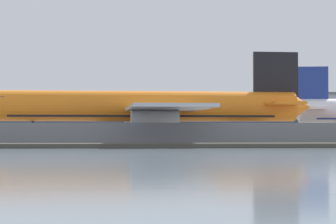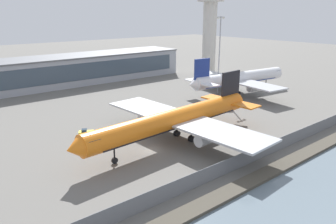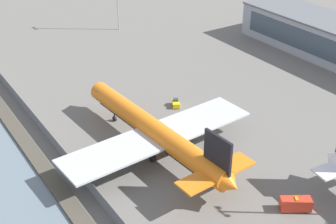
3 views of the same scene
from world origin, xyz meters
name	(u,v)px [view 1 (image 1 of 3)]	position (x,y,z in m)	size (l,w,h in m)	color
ground_plane	(97,143)	(0.00, 0.00, 0.00)	(500.00, 500.00, 0.00)	#66635E
shoreline_seawall	(85,146)	(0.00, -20.50, 0.25)	(320.00, 3.00, 0.50)	#474238
perimeter_fence	(88,135)	(0.00, -16.00, 1.35)	(280.00, 0.10, 2.70)	slate
cargo_jet_orange	(149,108)	(7.09, 0.44, 4.93)	(47.78, 41.44, 12.92)	orange
baggage_tug	(60,136)	(-6.67, 14.88, 0.81)	(3.57, 2.97, 1.80)	yellow
ops_van	(326,133)	(34.91, 10.90, 1.28)	(4.54, 5.52, 2.48)	red
terminal_building	(161,115)	(11.33, 70.52, 5.32)	(97.26, 17.27, 10.61)	#9EA3AD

